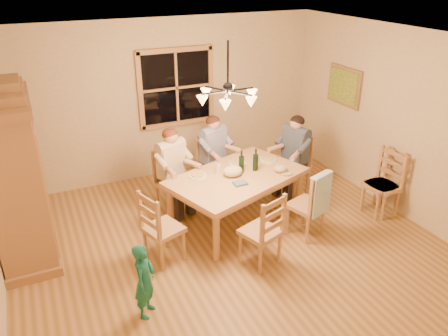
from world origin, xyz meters
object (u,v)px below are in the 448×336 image
chair_near_left (260,242)px  chair_end_left (164,239)px  wine_bottle_b (256,160)px  adult_slate_man (295,146)px  child (145,281)px  armoire (17,180)px  chair_far_left (174,193)px  chair_far_right (214,176)px  wine_bottle_a (241,162)px  adult_woman (172,161)px  chandelier (228,95)px  adult_plaid_man (214,146)px  chair_spare_front (380,194)px  dining_table (237,181)px  chair_end_right (293,176)px  chair_spare_back (380,195)px  chair_near_right (306,215)px

chair_near_left → chair_end_left: same height
chair_end_left → wine_bottle_b: bearing=87.6°
adult_slate_man → child: size_ratio=0.99×
armoire → chair_near_left: bearing=-28.9°
chair_near_left → chair_far_left: bearing=90.0°
chair_far_right → wine_bottle_a: bearing=73.8°
armoire → adult_woman: size_ratio=2.63×
chandelier → adult_plaid_man: size_ratio=0.88×
adult_woman → chair_spare_front: 3.17m
dining_table → chair_end_right: size_ratio=2.17×
chair_spare_front → adult_woman: bearing=50.3°
chair_far_left → chair_spare_back: same height
armoire → chandelier: bearing=-20.9°
chair_near_right → wine_bottle_b: size_ratio=3.00×
chair_far_right → wine_bottle_a: wine_bottle_a is taller
chair_near_left → chair_spare_front: bearing=-10.6°
chair_far_right → chair_spare_back: size_ratio=1.00×
wine_bottle_a → armoire: bearing=172.2°
adult_woman → child: 2.22m
chair_far_left → wine_bottle_a: size_ratio=3.00×
chair_far_right → adult_woman: bearing=0.0°
chandelier → adult_plaid_man: (0.43, 1.42, -1.24)m
dining_table → chair_near_right: (0.73, -0.69, -0.36)m
child → armoire: bearing=68.8°
dining_table → chair_near_right: size_ratio=2.17×
dining_table → adult_woman: size_ratio=2.45×
chair_far_right → chair_end_right: same height
chandelier → wine_bottle_b: size_ratio=2.33×
adult_plaid_man → chair_spare_front: 2.65m
armoire → chair_near_left: size_ratio=2.32×
chair_near_right → chair_spare_front: (1.35, 0.02, 0.00)m
chandelier → adult_slate_man: bearing=28.9°
dining_table → chair_far_right: size_ratio=2.17×
chair_far_right → dining_table: bearing=67.6°
dining_table → chair_spare_back: bearing=-18.0°
adult_plaid_man → wine_bottle_b: 0.96m
chair_end_left → child: (-0.47, -0.85, 0.14)m
chair_spare_back → chair_end_left: bearing=92.9°
child → chair_spare_back: bearing=-44.2°
chandelier → chair_end_left: size_ratio=0.78×
chair_spare_front → chair_spare_back: same height
chair_far_right → adult_slate_man: bearing=136.6°
chair_near_right → chandelier: bearing=149.6°
chair_end_left → adult_plaid_man: (1.29, 1.38, 0.54)m
chair_near_left → adult_woman: bearing=90.0°
chair_far_left → chair_end_left: bearing=46.7°
child → dining_table: bearing=-16.4°
chair_end_right → chair_end_left: bearing=90.0°
chandelier → chair_end_left: chandelier is taller
chair_spare_front → chair_spare_back: (0.00, -0.01, 0.00)m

